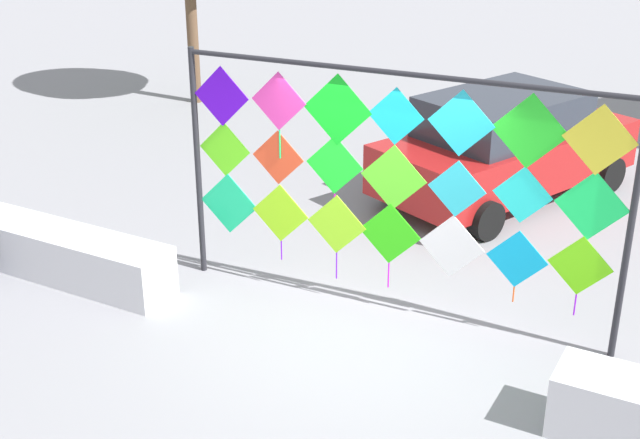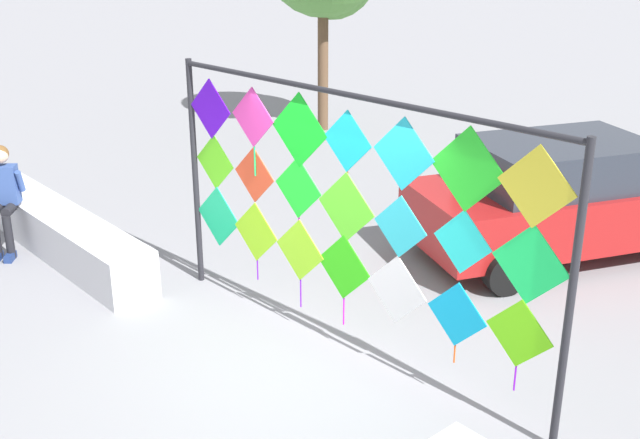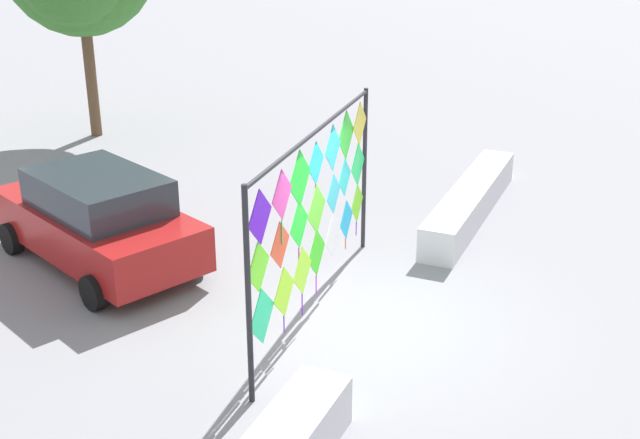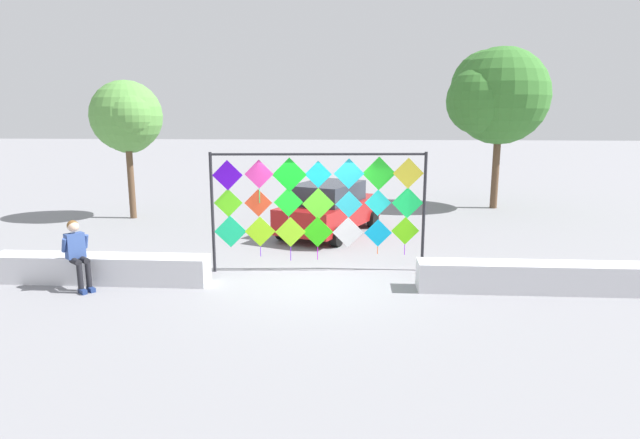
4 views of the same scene
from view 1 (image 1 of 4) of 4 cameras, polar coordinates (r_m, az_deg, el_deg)
The scene contains 4 objects.
ground at distance 9.37m, azimuth 2.52°, elevation -7.37°, with size 120.00×120.00×0.00m, color gray.
plaza_ledge_left at distance 11.39m, azimuth -19.66°, elevation -1.21°, with size 4.67×0.62×0.60m, color silver.
kite_display_rack at distance 9.11m, azimuth 4.85°, elevation 3.44°, with size 4.83×0.47×2.74m.
parked_car at distance 12.82m, azimuth 12.02°, elevation 4.79°, with size 3.14×4.35×1.55m.
Camera 1 is at (3.45, -7.24, 4.83)m, focal length 48.88 mm.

